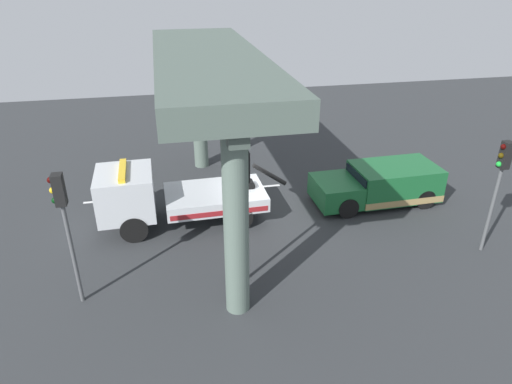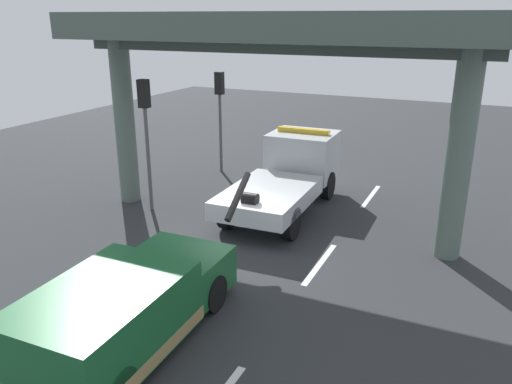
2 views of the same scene
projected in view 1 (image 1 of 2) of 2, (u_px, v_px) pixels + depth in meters
name	position (u px, v px, depth m)	size (l,w,h in m)	color
ground_plane	(263.00, 214.00, 18.61)	(60.00, 40.00, 0.10)	#2D3033
lane_stripe_west	(375.00, 176.00, 21.77)	(2.60, 0.16, 0.01)	silver
lane_stripe_mid	(252.00, 188.00, 20.68)	(2.60, 0.16, 0.01)	silver
lane_stripe_east	(115.00, 200.00, 19.59)	(2.60, 0.16, 0.01)	silver
tow_truck_white	(165.00, 196.00, 17.33)	(7.28, 2.53, 2.46)	silver
towed_van_green	(381.00, 185.00, 19.15)	(5.24, 2.31, 1.58)	#195B2D
overpass_structure	(209.00, 77.00, 15.72)	(3.60, 12.81, 6.40)	#596B60
traffic_light_near	(500.00, 173.00, 14.88)	(0.39, 0.32, 4.06)	#515456
traffic_light_far	(244.00, 190.00, 13.24)	(0.39, 0.32, 4.39)	#515456
traffic_light_mid	(63.00, 212.00, 12.40)	(0.39, 0.32, 4.17)	#515456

